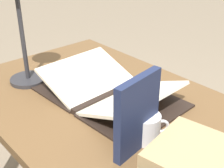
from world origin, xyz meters
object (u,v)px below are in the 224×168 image
(open_book, at_px, (109,91))
(book_stack_tall, at_px, (195,167))
(coffee_mug, at_px, (146,127))
(book_standing_upright, at_px, (137,115))

(open_book, bearing_deg, book_stack_tall, 161.99)
(open_book, bearing_deg, coffee_mug, 159.97)
(book_stack_tall, height_order, book_standing_upright, book_standing_upright)
(book_stack_tall, relative_size, coffee_mug, 2.81)
(book_stack_tall, relative_size, book_standing_upright, 1.30)
(coffee_mug, bearing_deg, book_standing_upright, 102.90)
(book_standing_upright, xyz_separation_m, coffee_mug, (0.01, -0.05, -0.08))
(book_standing_upright, bearing_deg, coffee_mug, -85.58)
(open_book, height_order, coffee_mug, open_book)
(coffee_mug, bearing_deg, book_stack_tall, 167.44)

